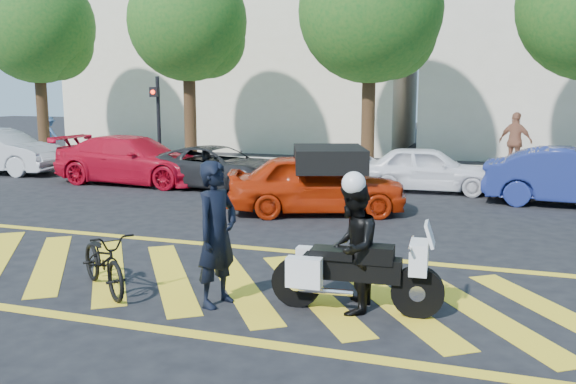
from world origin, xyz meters
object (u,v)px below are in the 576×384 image
(parked_left, at_px, (134,160))
(red_convertible, at_px, (316,183))
(parked_mid_left, at_px, (218,167))
(parked_mid_right, at_px, (427,169))
(parked_right, at_px, (575,177))
(police_motorcycle, at_px, (353,271))
(officer_moto, at_px, (353,248))
(officer_bike, at_px, (217,234))
(bicycle, at_px, (104,260))

(parked_left, bearing_deg, red_convertible, -110.72)
(parked_mid_left, distance_m, parked_mid_right, 5.86)
(parked_mid_right, distance_m, parked_right, 3.73)
(police_motorcycle, height_order, officer_moto, officer_moto)
(red_convertible, bearing_deg, officer_bike, 164.49)
(officer_bike, bearing_deg, parked_mid_left, 39.04)
(officer_bike, bearing_deg, officer_moto, -65.76)
(officer_moto, xyz_separation_m, parked_right, (3.52, 8.68, -0.13))
(bicycle, relative_size, police_motorcycle, 0.76)
(parked_left, distance_m, parked_mid_right, 8.55)
(parked_mid_right, xyz_separation_m, parked_right, (3.59, -1.02, 0.07))
(police_motorcycle, height_order, parked_right, parked_right)
(red_convertible, relative_size, parked_mid_left, 0.93)
(parked_left, height_order, parked_mid_left, parked_left)
(bicycle, bearing_deg, parked_left, 68.17)
(red_convertible, relative_size, parked_right, 0.95)
(bicycle, bearing_deg, parked_mid_left, 52.97)
(parked_mid_right, bearing_deg, parked_mid_left, 99.98)
(officer_moto, bearing_deg, red_convertible, -163.25)
(police_motorcycle, xyz_separation_m, parked_right, (3.50, 8.68, 0.17))
(officer_bike, bearing_deg, bicycle, 104.38)
(police_motorcycle, distance_m, parked_mid_right, 9.70)
(bicycle, relative_size, parked_left, 0.34)
(officer_bike, height_order, bicycle, officer_bike)
(parked_right, bearing_deg, parked_mid_right, 76.93)
(officer_bike, height_order, parked_mid_left, officer_bike)
(officer_moto, bearing_deg, officer_bike, -83.08)
(red_convertible, height_order, parked_mid_left, red_convertible)
(red_convertible, distance_m, parked_mid_right, 4.39)
(bicycle, bearing_deg, red_convertible, 25.91)
(officer_bike, xyz_separation_m, bicycle, (-1.73, -0.01, -0.51))
(officer_bike, xyz_separation_m, parked_left, (-6.81, 8.70, -0.23))
(red_convertible, bearing_deg, parked_mid_left, 35.53)
(parked_left, bearing_deg, parked_right, -87.50)
(officer_moto, xyz_separation_m, parked_mid_left, (-5.79, 8.39, -0.23))
(bicycle, height_order, parked_mid_left, parked_mid_left)
(red_convertible, bearing_deg, bicycle, 148.52)
(red_convertible, distance_m, parked_mid_left, 4.46)
(parked_mid_left, xyz_separation_m, parked_right, (9.30, 0.29, 0.10))
(officer_moto, distance_m, red_convertible, 6.21)
(parked_mid_left, bearing_deg, bicycle, -158.64)
(police_motorcycle, distance_m, parked_mid_left, 10.20)
(bicycle, distance_m, police_motorcycle, 3.48)
(parked_mid_left, xyz_separation_m, parked_mid_right, (5.71, 1.31, 0.03))
(parked_right, bearing_deg, officer_moto, 160.75)
(bicycle, distance_m, red_convertible, 6.30)
(red_convertible, height_order, parked_right, parked_right)
(officer_bike, height_order, police_motorcycle, officer_bike)
(police_motorcycle, xyz_separation_m, parked_mid_left, (-5.80, 8.39, 0.08))
(parked_left, xyz_separation_m, parked_right, (12.04, 0.29, -0.01))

